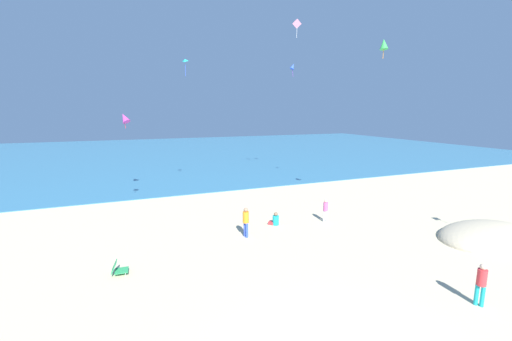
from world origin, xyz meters
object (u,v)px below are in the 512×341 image
person_0 (481,282)px  kite_teal (185,60)px  kite_pink (297,24)px  kite_blue (293,66)px  person_2 (246,220)px  person_1 (275,220)px  person_3 (326,209)px  kite_magenta (125,118)px  beach_chair_near_camera (118,269)px  kite_green (384,44)px

person_0 → kite_teal: (-6.78, 19.90, 10.01)m
kite_pink → kite_blue: bearing=65.9°
kite_pink → kite_teal: kite_pink is taller
person_2 → kite_blue: bearing=-140.1°
person_1 → kite_teal: bearing=-25.0°
person_3 → kite_magenta: 16.94m
person_2 → kite_magenta: (-5.89, 11.59, 5.51)m
kite_pink → kite_magenta: 17.41m
person_0 → person_3: 9.88m
beach_chair_near_camera → kite_green: (16.03, 2.39, 10.84)m
person_0 → person_2: 10.92m
person_2 → kite_pink: (9.37, 11.61, 13.89)m
beach_chair_near_camera → kite_pink: size_ratio=0.45×
kite_teal → kite_magenta: kite_teal is taller
beach_chair_near_camera → kite_green: size_ratio=0.60×
person_0 → person_1: 11.05m
person_0 → person_1: size_ratio=1.98×
kite_pink → kite_green: size_ratio=1.33×
beach_chair_near_camera → person_2: 6.95m
kite_magenta → person_2: bearing=-63.1°
kite_teal → person_2: bearing=-83.6°
person_2 → kite_pink: bearing=-143.4°
person_1 → kite_magenta: size_ratio=0.64×
person_3 → kite_teal: 15.77m
kite_magenta → kite_blue: bearing=12.7°
kite_blue → kite_green: size_ratio=1.17×
person_3 → kite_blue: kite_blue is taller
person_2 → kite_blue: 21.78m
beach_chair_near_camera → kite_pink: kite_pink is taller
person_2 → beach_chair_near_camera: bearing=2.0°
person_3 → kite_green: 10.94m
kite_pink → beach_chair_near_camera: bearing=-139.7°
person_2 → kite_teal: 14.54m
beach_chair_near_camera → person_3: person_3 is taller
kite_blue → beach_chair_near_camera: bearing=-135.5°
person_0 → kite_pink: bearing=-131.6°
beach_chair_near_camera → person_2: person_2 is taller
person_3 → kite_green: (3.78, -0.08, 10.27)m
beach_chair_near_camera → person_0: 14.31m
kite_blue → kite_pink: bearing=-114.1°
person_1 → kite_green: 12.91m
person_2 → kite_pink: 20.39m
person_3 → kite_teal: bearing=-121.7°
kite_blue → person_0: bearing=-102.4°
person_1 → kite_magenta: bearing=-7.4°
person_2 → kite_teal: kite_teal is taller
beach_chair_near_camera → kite_blue: bearing=48.4°
kite_green → kite_magenta: (-15.29, 11.16, -4.62)m
kite_pink → kite_magenta: (-15.26, -0.03, -8.38)m
person_0 → kite_pink: kite_pink is taller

